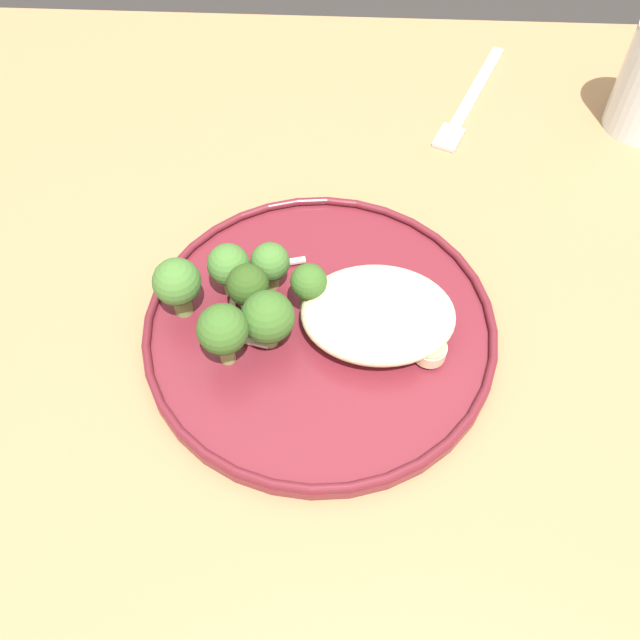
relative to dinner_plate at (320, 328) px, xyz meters
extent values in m
plane|color=#2D2B28|center=(0.06, -0.03, -0.75)|extent=(6.00, 6.00, 0.00)
cube|color=#9E754C|center=(0.06, -0.03, -0.03)|extent=(1.40, 1.00, 0.04)
cylinder|color=maroon|center=(0.00, 0.00, 0.00)|extent=(0.29, 0.29, 0.01)
torus|color=maroon|center=(0.00, 0.00, 0.01)|extent=(0.29, 0.29, 0.01)
ellipsoid|color=beige|center=(0.05, 0.00, 0.02)|extent=(0.12, 0.10, 0.04)
cylinder|color=beige|center=(0.05, -0.01, 0.01)|extent=(0.03, 0.03, 0.01)
cylinder|color=#988766|center=(0.05, -0.01, 0.02)|extent=(0.02, 0.02, 0.00)
cylinder|color=#E5C689|center=(0.03, -0.02, 0.01)|extent=(0.02, 0.02, 0.01)
cylinder|color=#958159|center=(0.03, -0.02, 0.02)|extent=(0.02, 0.02, 0.00)
cylinder|color=beige|center=(0.09, -0.03, 0.01)|extent=(0.03, 0.03, 0.01)
cylinder|color=#988766|center=(0.09, -0.03, 0.02)|extent=(0.02, 0.02, 0.00)
cylinder|color=beige|center=(0.02, 0.00, 0.01)|extent=(0.03, 0.03, 0.01)
cylinder|color=#988766|center=(0.02, 0.00, 0.02)|extent=(0.03, 0.03, 0.00)
cylinder|color=#7A994C|center=(-0.04, 0.04, 0.01)|extent=(0.02, 0.02, 0.02)
sphere|color=#42702D|center=(-0.04, 0.04, 0.03)|extent=(0.03, 0.03, 0.03)
cylinder|color=#89A356|center=(-0.08, 0.03, 0.01)|extent=(0.02, 0.02, 0.02)
sphere|color=#42702D|center=(-0.08, 0.03, 0.04)|extent=(0.04, 0.04, 0.04)
cylinder|color=#7A994C|center=(-0.01, 0.02, 0.01)|extent=(0.02, 0.02, 0.03)
sphere|color=#386023|center=(-0.01, 0.02, 0.04)|extent=(0.03, 0.03, 0.03)
cylinder|color=#89A356|center=(-0.06, 0.01, 0.01)|extent=(0.02, 0.02, 0.02)
sphere|color=#2D4C19|center=(-0.06, 0.01, 0.04)|extent=(0.03, 0.03, 0.03)
cylinder|color=#89A356|center=(-0.07, -0.03, 0.01)|extent=(0.01, 0.01, 0.03)
sphere|color=#386023|center=(-0.07, -0.03, 0.04)|extent=(0.04, 0.04, 0.04)
cylinder|color=#89A356|center=(-0.04, -0.02, 0.01)|extent=(0.02, 0.02, 0.02)
sphere|color=#386023|center=(-0.04, -0.02, 0.04)|extent=(0.04, 0.04, 0.04)
cylinder|color=#7A994C|center=(-0.11, 0.01, 0.01)|extent=(0.02, 0.02, 0.02)
sphere|color=#42702D|center=(-0.11, 0.01, 0.04)|extent=(0.04, 0.04, 0.04)
cube|color=silver|center=(-0.07, 0.01, 0.01)|extent=(0.01, 0.05, 0.00)
cube|color=silver|center=(-0.06, -0.02, 0.01)|extent=(0.04, 0.01, 0.00)
cube|color=silver|center=(-0.04, 0.06, 0.01)|extent=(0.04, 0.02, 0.00)
cube|color=silver|center=(0.16, 0.33, -0.01)|extent=(0.07, 0.14, 0.00)
cube|color=silver|center=(0.12, 0.25, -0.01)|extent=(0.04, 0.04, 0.00)
camera|label=1|loc=(0.02, -0.34, 0.48)|focal=40.17mm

